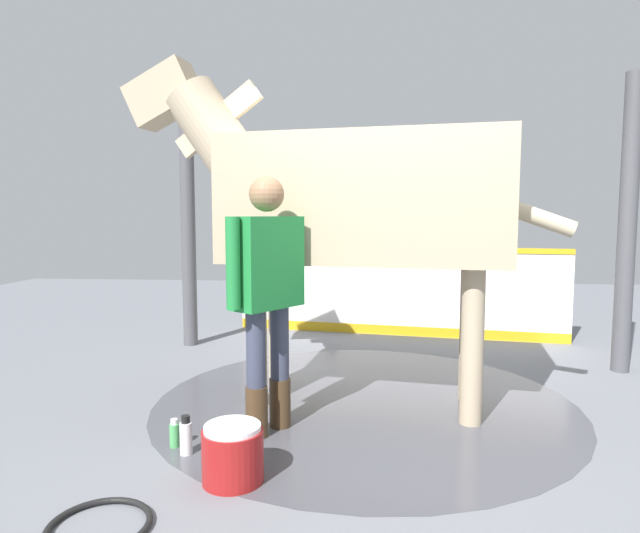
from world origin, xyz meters
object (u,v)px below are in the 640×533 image
Objects in this scene: bottle_shampoo at (186,437)px; hose_coil at (99,526)px; handler at (267,286)px; horse at (350,199)px; wash_bucket at (233,454)px; bottle_spray at (175,434)px.

hose_coil is at bearing 169.91° from bottle_shampoo.
hose_coil is (-1.22, 0.60, -0.99)m from handler.
horse reaches higher than bottle_shampoo.
horse reaches higher than handler.
handler is 5.06× the size of wash_bucket.
handler is 7.05× the size of bottle_shampoo.
horse is at bearing -42.72° from bottle_shampoo.
handler is 3.53× the size of hose_coil.
horse is 2.02× the size of handler.
wash_bucket is at bearing 75.14° from horse.
wash_bucket is at bearing -45.53° from hose_coil.
handler is at bearing -48.66° from bottle_shampoo.
bottle_shampoo is at bearing -10.09° from hose_coil.
bottle_shampoo reaches higher than bottle_spray.
bottle_spray is at bearing -117.25° from handler.
wash_bucket is 0.49m from bottle_shampoo.
horse is 2.10m from bottle_spray.
bottle_spray is (0.10, 0.11, -0.03)m from bottle_shampoo.
wash_bucket is at bearing -61.45° from handler.
horse is at bearing -48.49° from bottle_spray.
hose_coil is (-1.88, 1.13, -1.59)m from horse.
bottle_shampoo is (0.31, 0.37, -0.05)m from wash_bucket.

